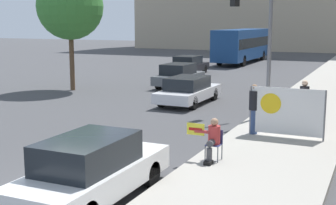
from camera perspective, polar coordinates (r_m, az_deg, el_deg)
The scene contains 13 objects.
ground_plane at distance 11.85m, azimuth -11.59°, elevation -10.28°, with size 160.00×160.00×0.00m, color #444447.
sidewalk_curb at distance 24.43m, azimuth 17.51°, elevation 0.08°, with size 3.82×90.00×0.18m, color #A8A399.
seated_protester at distance 13.12m, azimuth 5.43°, elevation -4.36°, with size 0.99×0.77×1.21m.
jogger_on_sidewalk at distance 16.44m, azimuth 10.42°, elevation -0.74°, with size 0.34×0.34×1.74m.
pedestrian_behind at distance 17.90m, azimuth 16.24°, elevation -0.09°, with size 0.34×0.34×1.75m.
protest_banner at distance 16.12m, azimuth 14.20°, elevation -1.06°, with size 2.50×0.06×1.68m.
traffic_light_pole at distance 20.10m, azimuth 10.70°, elevation 9.38°, with size 2.09×1.87×5.65m.
parked_car_curbside at distance 10.74m, azimuth -9.32°, elevation -8.10°, with size 1.73×4.55×1.52m.
car_on_road_nearest at distance 23.19m, azimuth 2.50°, elevation 1.53°, with size 1.85×4.69×1.36m.
car_on_road_midblock at distance 29.16m, azimuth 1.34°, elevation 3.33°, with size 1.83×4.39×1.47m.
car_on_road_distant at distance 36.47m, azimuth 2.50°, elevation 4.60°, with size 1.86×4.38×1.42m.
city_bus_on_road at distance 46.98m, azimuth 9.10°, elevation 7.10°, with size 2.56×12.19×3.29m.
street_tree_near_curb at distance 28.23m, azimuth -11.86°, elevation 11.37°, with size 3.87×3.87×6.84m.
Camera 1 is at (6.65, -8.94, 4.04)m, focal length 50.00 mm.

